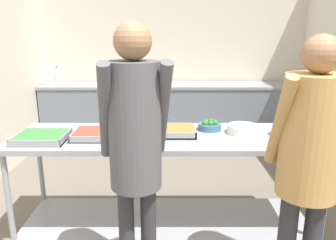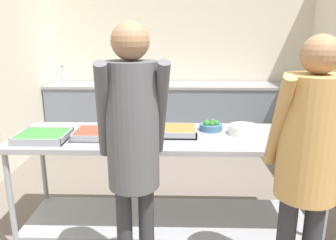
{
  "view_description": "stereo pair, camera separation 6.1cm",
  "coord_description": "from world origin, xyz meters",
  "px_view_note": "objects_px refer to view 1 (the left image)",
  "views": [
    {
      "loc": [
        -0.12,
        -1.11,
        1.69
      ],
      "look_at": [
        -0.13,
        1.52,
        0.98
      ],
      "focal_mm": 35.0,
      "sensor_mm": 36.0,
      "label": 1
    },
    {
      "loc": [
        -0.06,
        -1.11,
        1.69
      ],
      "look_at": [
        -0.13,
        1.52,
        0.98
      ],
      "focal_mm": 35.0,
      "sensor_mm": 36.0,
      "label": 2
    }
  ],
  "objects_px": {
    "broccoli_bowl": "(211,126)",
    "sauce_pan": "(289,130)",
    "guest_serving_left": "(136,138)",
    "guest_serving_right": "(311,150)",
    "water_bottle": "(58,76)",
    "plate_stack": "(244,129)",
    "serving_tray_roast": "(105,134)",
    "serving_tray_greens": "(169,131)",
    "serving_tray_vegetables": "(43,137)"
  },
  "relations": [
    {
      "from": "serving_tray_vegetables",
      "to": "plate_stack",
      "type": "distance_m",
      "value": 1.6
    },
    {
      "from": "guest_serving_left",
      "to": "water_bottle",
      "type": "distance_m",
      "value": 3.62
    },
    {
      "from": "serving_tray_roast",
      "to": "sauce_pan",
      "type": "relative_size",
      "value": 1.31
    },
    {
      "from": "guest_serving_left",
      "to": "guest_serving_right",
      "type": "relative_size",
      "value": 1.04
    },
    {
      "from": "serving_tray_greens",
      "to": "water_bottle",
      "type": "bearing_deg",
      "value": 124.29
    },
    {
      "from": "broccoli_bowl",
      "to": "guest_serving_right",
      "type": "relative_size",
      "value": 0.11
    },
    {
      "from": "broccoli_bowl",
      "to": "serving_tray_roast",
      "type": "bearing_deg",
      "value": -166.33
    },
    {
      "from": "serving_tray_roast",
      "to": "water_bottle",
      "type": "bearing_deg",
      "value": 114.99
    },
    {
      "from": "guest_serving_right",
      "to": "water_bottle",
      "type": "xyz_separation_m",
      "value": [
        -2.53,
        3.32,
        -0.02
      ]
    },
    {
      "from": "guest_serving_right",
      "to": "serving_tray_vegetables",
      "type": "bearing_deg",
      "value": 160.34
    },
    {
      "from": "broccoli_bowl",
      "to": "serving_tray_vegetables",
      "type": "bearing_deg",
      "value": -167.7
    },
    {
      "from": "sauce_pan",
      "to": "guest_serving_right",
      "type": "distance_m",
      "value": 0.78
    },
    {
      "from": "serving_tray_greens",
      "to": "guest_serving_left",
      "type": "bearing_deg",
      "value": -103.62
    },
    {
      "from": "serving_tray_vegetables",
      "to": "water_bottle",
      "type": "height_order",
      "value": "water_bottle"
    },
    {
      "from": "broccoli_bowl",
      "to": "guest_serving_left",
      "type": "height_order",
      "value": "guest_serving_left"
    },
    {
      "from": "serving_tray_greens",
      "to": "water_bottle",
      "type": "distance_m",
      "value": 3.05
    },
    {
      "from": "serving_tray_greens",
      "to": "guest_serving_left",
      "type": "relative_size",
      "value": 0.26
    },
    {
      "from": "guest_serving_left",
      "to": "guest_serving_right",
      "type": "xyz_separation_m",
      "value": [
        1.0,
        -0.04,
        -0.06
      ]
    },
    {
      "from": "plate_stack",
      "to": "sauce_pan",
      "type": "bearing_deg",
      "value": -10.86
    },
    {
      "from": "serving_tray_vegetables",
      "to": "serving_tray_roast",
      "type": "xyz_separation_m",
      "value": [
        0.46,
        0.08,
        0.0
      ]
    },
    {
      "from": "water_bottle",
      "to": "guest_serving_right",
      "type": "bearing_deg",
      "value": -52.71
    },
    {
      "from": "broccoli_bowl",
      "to": "guest_serving_right",
      "type": "distance_m",
      "value": 1.04
    },
    {
      "from": "serving_tray_greens",
      "to": "plate_stack",
      "type": "height_order",
      "value": "plate_stack"
    },
    {
      "from": "serving_tray_vegetables",
      "to": "guest_serving_right",
      "type": "relative_size",
      "value": 0.23
    },
    {
      "from": "guest_serving_left",
      "to": "sauce_pan",
      "type": "bearing_deg",
      "value": 31.91
    },
    {
      "from": "serving_tray_vegetables",
      "to": "serving_tray_roast",
      "type": "height_order",
      "value": "same"
    },
    {
      "from": "guest_serving_left",
      "to": "water_bottle",
      "type": "bearing_deg",
      "value": 115.01
    },
    {
      "from": "serving_tray_roast",
      "to": "water_bottle",
      "type": "xyz_separation_m",
      "value": [
        -1.21,
        2.6,
        0.12
      ]
    },
    {
      "from": "serving_tray_greens",
      "to": "guest_serving_left",
      "type": "xyz_separation_m",
      "value": [
        -0.19,
        -0.76,
        0.2
      ]
    },
    {
      "from": "serving_tray_vegetables",
      "to": "guest_serving_right",
      "type": "bearing_deg",
      "value": -19.66
    },
    {
      "from": "sauce_pan",
      "to": "guest_serving_right",
      "type": "xyz_separation_m",
      "value": [
        -0.15,
        -0.76,
        0.11
      ]
    },
    {
      "from": "serving_tray_roast",
      "to": "guest_serving_right",
      "type": "distance_m",
      "value": 1.5
    },
    {
      "from": "plate_stack",
      "to": "serving_tray_vegetables",
      "type": "bearing_deg",
      "value": -173.22
    },
    {
      "from": "plate_stack",
      "to": "water_bottle",
      "type": "relative_size",
      "value": 0.92
    },
    {
      "from": "broccoli_bowl",
      "to": "water_bottle",
      "type": "distance_m",
      "value": 3.17
    },
    {
      "from": "water_bottle",
      "to": "sauce_pan",
      "type": "bearing_deg",
      "value": -43.7
    },
    {
      "from": "sauce_pan",
      "to": "guest_serving_right",
      "type": "relative_size",
      "value": 0.22
    },
    {
      "from": "serving_tray_greens",
      "to": "broccoli_bowl",
      "type": "xyz_separation_m",
      "value": [
        0.36,
        0.12,
        0.01
      ]
    },
    {
      "from": "plate_stack",
      "to": "water_bottle",
      "type": "distance_m",
      "value": 3.42
    },
    {
      "from": "serving_tray_vegetables",
      "to": "guest_serving_left",
      "type": "bearing_deg",
      "value": -37.32
    },
    {
      "from": "serving_tray_greens",
      "to": "broccoli_bowl",
      "type": "distance_m",
      "value": 0.38
    },
    {
      "from": "plate_stack",
      "to": "serving_tray_roast",
      "type": "bearing_deg",
      "value": -174.45
    },
    {
      "from": "water_bottle",
      "to": "guest_serving_left",
      "type": "bearing_deg",
      "value": -64.99
    },
    {
      "from": "sauce_pan",
      "to": "water_bottle",
      "type": "distance_m",
      "value": 3.71
    },
    {
      "from": "serving_tray_roast",
      "to": "water_bottle",
      "type": "distance_m",
      "value": 2.87
    },
    {
      "from": "broccoli_bowl",
      "to": "guest_serving_left",
      "type": "bearing_deg",
      "value": -121.56
    },
    {
      "from": "serving_tray_greens",
      "to": "broccoli_bowl",
      "type": "relative_size",
      "value": 2.35
    },
    {
      "from": "water_bottle",
      "to": "serving_tray_roast",
      "type": "bearing_deg",
      "value": -65.01
    },
    {
      "from": "broccoli_bowl",
      "to": "water_bottle",
      "type": "relative_size",
      "value": 0.69
    },
    {
      "from": "broccoli_bowl",
      "to": "sauce_pan",
      "type": "relative_size",
      "value": 0.53
    }
  ]
}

